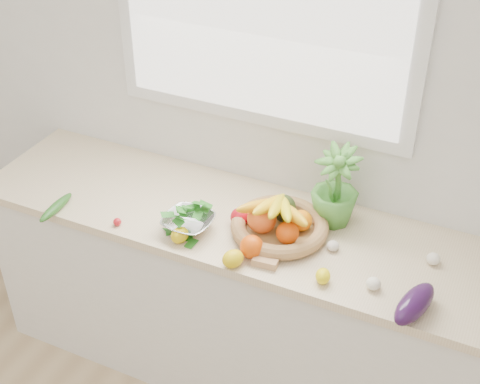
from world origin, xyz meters
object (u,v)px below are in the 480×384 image
at_px(cucumber, 56,207).
at_px(colander_with_spinach, 188,219).
at_px(potted_herb, 336,186).
at_px(eggplant, 414,304).
at_px(apple, 240,217).
at_px(fruit_basket, 279,222).

bearing_deg(cucumber, colander_with_spinach, 12.21).
bearing_deg(potted_herb, eggplant, -42.76).
bearing_deg(potted_herb, colander_with_spinach, -148.87).
distance_m(potted_herb, colander_with_spinach, 0.60).
distance_m(apple, cucumber, 0.78).
height_order(eggplant, fruit_basket, fruit_basket).
xyz_separation_m(apple, eggplant, (0.76, -0.20, 0.01)).
bearing_deg(cucumber, apple, 18.01).
distance_m(eggplant, cucumber, 1.50).
distance_m(eggplant, colander_with_spinach, 0.94).
relative_size(apple, colander_with_spinach, 0.38).
relative_size(apple, cucumber, 0.36).
height_order(fruit_basket, colander_with_spinach, fruit_basket).
bearing_deg(colander_with_spinach, potted_herb, 31.13).
distance_m(cucumber, potted_herb, 1.17).
relative_size(cucumber, potted_herb, 0.64).
bearing_deg(apple, eggplant, -15.10).
relative_size(apple, potted_herb, 0.23).
bearing_deg(eggplant, colander_with_spinach, 174.70).
distance_m(apple, fruit_basket, 0.16).
distance_m(eggplant, potted_herb, 0.59).
bearing_deg(potted_herb, fruit_basket, -135.39).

